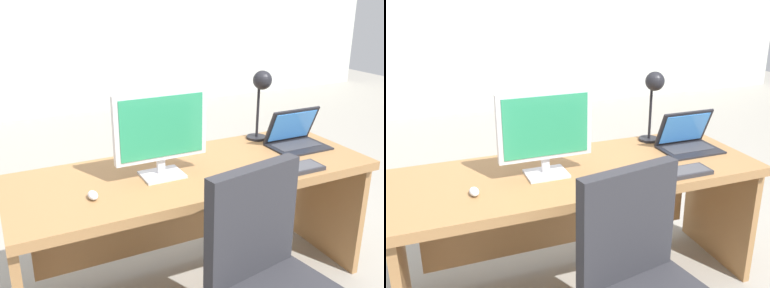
% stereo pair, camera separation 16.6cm
% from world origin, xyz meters
% --- Properties ---
extents(ground, '(12.00, 12.00, 0.00)m').
position_xyz_m(ground, '(0.00, 1.50, 0.00)').
color(ground, gray).
extents(back_wall, '(10.00, 0.10, 2.80)m').
position_xyz_m(back_wall, '(0.00, 3.97, 1.40)').
color(back_wall, silver).
rests_on(back_wall, ground).
extents(desk, '(1.84, 0.69, 0.72)m').
position_xyz_m(desk, '(0.00, 0.04, 0.54)').
color(desk, '#9E7042').
rests_on(desk, ground).
extents(monitor, '(0.46, 0.16, 0.42)m').
position_xyz_m(monitor, '(-0.18, -0.01, 0.96)').
color(monitor, silver).
rests_on(monitor, desk).
extents(laptop, '(0.32, 0.24, 0.22)m').
position_xyz_m(laptop, '(0.67, 0.06, 0.79)').
color(laptop, black).
rests_on(laptop, desk).
extents(keyboard, '(0.32, 0.12, 0.02)m').
position_xyz_m(keyboard, '(0.42, -0.25, 0.73)').
color(keyboard, '#2D2D33').
rests_on(keyboard, desk).
extents(mouse, '(0.04, 0.08, 0.03)m').
position_xyz_m(mouse, '(-0.55, -0.11, 0.74)').
color(mouse, silver).
rests_on(mouse, desk).
extents(desk_lamp, '(0.12, 0.14, 0.42)m').
position_xyz_m(desk_lamp, '(0.54, 0.23, 1.03)').
color(desk_lamp, black).
rests_on(desk_lamp, desk).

